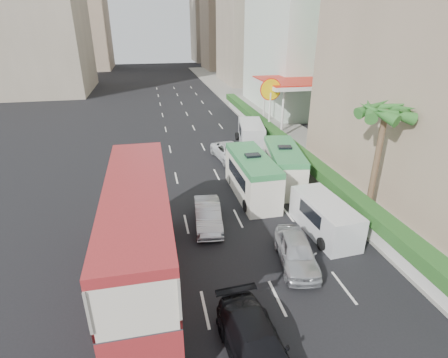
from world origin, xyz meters
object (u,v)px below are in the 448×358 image
object	(u,v)px
double_decker_bus	(141,239)
shell_station	(290,105)
car_silver_lane_b	(295,263)
minibus_far	(283,166)
minibus_near	(252,176)
van_asset	(230,160)
palm_tree	(376,163)
panel_van_near	(325,217)
panel_van_far	(251,134)
car_silver_lane_a	(208,225)

from	to	relation	value
double_decker_bus	shell_station	distance (m)	28.02
car_silver_lane_b	minibus_far	size ratio (longest dim) A/B	0.67
minibus_near	car_silver_lane_b	bearing A→B (deg)	-90.44
van_asset	palm_tree	world-z (taller)	palm_tree
double_decker_bus	minibus_near	xyz separation A→B (m)	(7.29, 7.91, -1.09)
car_silver_lane_b	panel_van_near	distance (m)	3.71
car_silver_lane_b	shell_station	distance (m)	24.63
minibus_far	panel_van_far	world-z (taller)	minibus_far
palm_tree	panel_van_near	bearing A→B (deg)	-158.30
van_asset	panel_van_far	size ratio (longest dim) A/B	0.92
minibus_far	shell_station	distance (m)	15.00
panel_van_far	palm_tree	size ratio (longest dim) A/B	0.85
minibus_near	minibus_far	distance (m)	3.12
minibus_near	palm_tree	bearing A→B (deg)	-31.74
car_silver_lane_a	car_silver_lane_b	bearing A→B (deg)	-45.08
palm_tree	shell_station	distance (m)	19.14
car_silver_lane_b	panel_van_near	size ratio (longest dim) A/B	0.87
car_silver_lane_b	minibus_near	world-z (taller)	minibus_near
panel_van_near	palm_tree	xyz separation A→B (m)	(3.80, 1.51, 2.41)
minibus_far	palm_tree	xyz separation A→B (m)	(3.71, -5.28, 1.98)
double_decker_bus	panel_van_near	world-z (taller)	double_decker_bus
palm_tree	double_decker_bus	bearing A→B (deg)	-163.84
shell_station	car_silver_lane_b	bearing A→B (deg)	-110.75
minibus_near	palm_tree	distance (m)	7.84
minibus_near	shell_station	bearing A→B (deg)	59.22
van_asset	palm_tree	bearing A→B (deg)	-68.57
double_decker_bus	palm_tree	bearing A→B (deg)	16.16
shell_station	van_asset	bearing A→B (deg)	-137.08
car_silver_lane_b	van_asset	size ratio (longest dim) A/B	0.85
panel_van_near	palm_tree	world-z (taller)	palm_tree
car_silver_lane_a	shell_station	world-z (taller)	shell_station
car_silver_lane_b	panel_van_near	bearing A→B (deg)	51.54
car_silver_lane_a	car_silver_lane_b	distance (m)	5.79
car_silver_lane_a	shell_station	xyz separation A→B (m)	(12.35, 18.42, 2.75)
van_asset	double_decker_bus	bearing A→B (deg)	-124.95
shell_station	panel_van_far	bearing A→B (deg)	-143.14
car_silver_lane_b	van_asset	bearing A→B (deg)	99.57
double_decker_bus	minibus_far	bearing A→B (deg)	42.61
double_decker_bus	car_silver_lane_b	bearing A→B (deg)	0.88
minibus_far	panel_van_near	world-z (taller)	minibus_far
car_silver_lane_a	van_asset	world-z (taller)	car_silver_lane_a
minibus_far	panel_van_near	bearing A→B (deg)	-80.52
car_silver_lane_a	panel_van_near	xyz separation A→B (m)	(6.35, -2.09, 0.97)
double_decker_bus	car_silver_lane_a	bearing A→B (deg)	51.42
double_decker_bus	panel_van_near	size ratio (longest dim) A/B	2.26
car_silver_lane_b	minibus_near	distance (m)	7.93
car_silver_lane_a	palm_tree	distance (m)	10.71
panel_van_near	panel_van_far	bearing A→B (deg)	84.71
van_asset	car_silver_lane_a	bearing A→B (deg)	-118.49
palm_tree	panel_van_far	bearing A→B (deg)	103.01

